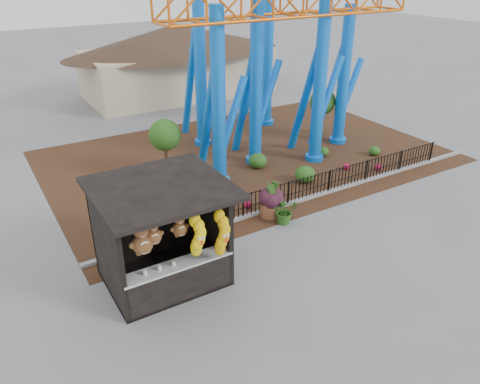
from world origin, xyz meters
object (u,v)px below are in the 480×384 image
terracotta_planter (271,208)px  potted_plant (285,211)px  prize_booth (165,239)px  roller_coaster (266,10)px

terracotta_planter → potted_plant: size_ratio=0.83×
terracotta_planter → prize_booth: bearing=-159.4°
prize_booth → roller_coaster: roller_coaster is taller
prize_booth → potted_plant: prize_booth is taller
roller_coaster → prize_booth: bearing=-137.9°
terracotta_planter → potted_plant: bearing=-80.1°
prize_booth → roller_coaster: 11.99m
roller_coaster → terracotta_planter: (-3.32, -5.53, -6.15)m
potted_plant → roller_coaster: bearing=79.6°
roller_coaster → potted_plant: roller_coaster is taller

